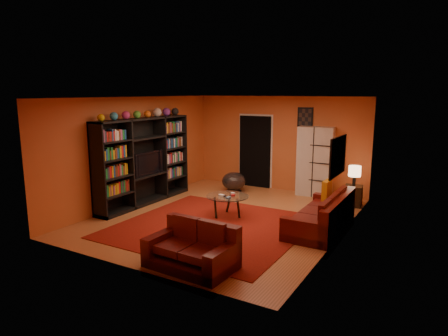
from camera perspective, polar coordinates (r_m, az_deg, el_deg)
The scene contains 20 objects.
floor at distance 8.88m, azimuth 0.12°, elevation -6.98°, with size 6.00×6.00×0.00m, color #9D5B30.
ceiling at distance 8.45m, azimuth 0.12°, elevation 10.05°, with size 6.00×6.00×0.00m, color white.
wall_back at distance 11.24m, azimuth 7.79°, elevation 3.51°, with size 6.00×6.00×0.00m, color #BD5829.
wall_front at distance 6.21m, azimuth -13.86°, elevation -2.71°, with size 6.00×6.00×0.00m, color #BD5829.
wall_left at distance 10.04m, azimuth -12.35°, elevation 2.48°, with size 6.00×6.00×0.00m, color #BD5829.
wall_right at distance 7.66m, azimuth 16.56°, elevation -0.29°, with size 6.00×6.00×0.00m, color #BD5829.
rug at distance 8.26m, azimuth -1.73°, elevation -8.33°, with size 3.60×3.60×0.01m, color #62110B.
doorway at distance 11.53m, azimuth 4.46°, elevation 2.35°, with size 0.95×0.10×2.04m, color black.
wall_art_right at distance 7.32m, azimuth 15.97°, elevation 1.63°, with size 0.03×1.00×0.70m, color black.
wall_art_back at distance 10.89m, azimuth 11.53°, elevation 7.12°, with size 0.42×0.03×0.52m, color black.
entertainment_unit at distance 9.93m, azimuth -11.33°, elevation 0.97°, with size 0.45×3.00×2.10m, color black.
tv at distance 9.90m, azimuth -11.12°, elevation 0.70°, with size 0.13×1.00×0.58m, color black.
sofa at distance 8.27m, azimuth 14.21°, elevation -6.62°, with size 0.91×2.19×0.85m.
loveseat at distance 6.44m, azimuth -4.31°, elevation -11.40°, with size 1.41×0.89×0.85m.
throw_pillow at distance 8.91m, azimuth 14.48°, elevation -3.06°, with size 0.12×0.42×0.42m, color orange.
coffee_table at distance 8.78m, azimuth 0.52°, elevation -4.30°, with size 0.93×0.93×0.47m.
storage_cabinet at distance 10.74m, azimuth 12.89°, elevation 0.91°, with size 0.91×0.41×1.83m, color beige.
bowl_chair at distance 10.99m, azimuth 1.41°, elevation -1.92°, with size 0.66×0.66×0.54m.
side_table at distance 10.13m, azimuth 17.97°, elevation -3.79°, with size 0.40×0.40×0.50m, color black.
table_lamp at distance 10.00m, azimuth 18.17°, elevation -0.52°, with size 0.29×0.29×0.48m.
Camera 1 is at (4.22, -7.32, 2.73)m, focal length 32.00 mm.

